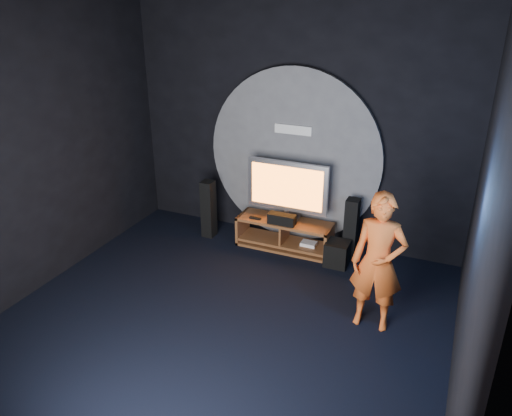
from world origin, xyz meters
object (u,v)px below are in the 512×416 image
at_px(media_console, 285,236).
at_px(player, 378,263).
at_px(tower_speaker_left, 209,209).
at_px(tower_speaker_right, 351,229).
at_px(subwoofer, 337,253).
at_px(tv, 287,188).

bearing_deg(media_console, player, -40.21).
relative_size(tower_speaker_left, tower_speaker_right, 1.00).
distance_m(tower_speaker_left, subwoofer, 2.09).
bearing_deg(media_console, subwoofer, -11.57).
xyz_separation_m(media_console, tv, (-0.01, 0.07, 0.74)).
bearing_deg(tower_speaker_left, subwoofer, -2.56).
bearing_deg(player, tv, 136.67).
relative_size(tv, player, 0.74).
distance_m(tv, tower_speaker_right, 1.07).
xyz_separation_m(tower_speaker_right, subwoofer, (-0.11, -0.28, -0.28)).
distance_m(media_console, player, 2.14).
bearing_deg(media_console, tv, 96.00).
bearing_deg(player, media_console, 137.94).
xyz_separation_m(tower_speaker_left, subwoofer, (2.07, -0.09, -0.28)).
bearing_deg(tower_speaker_right, tower_speaker_left, -175.13).
relative_size(tv, tower_speaker_left, 1.33).
height_order(media_console, tower_speaker_right, tower_speaker_right).
height_order(tv, tower_speaker_left, tv).
relative_size(tower_speaker_left, player, 0.56).
xyz_separation_m(tower_speaker_left, tower_speaker_right, (2.17, 0.19, 0.00)).
height_order(tv, player, player).
relative_size(media_console, subwoofer, 4.01).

